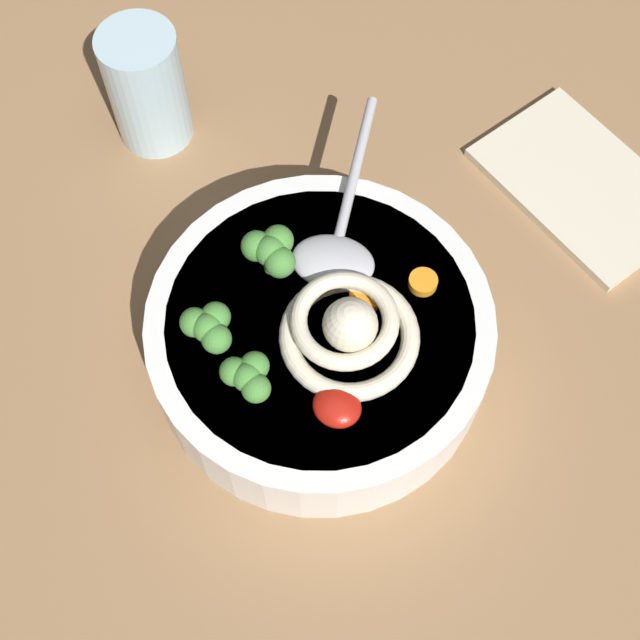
# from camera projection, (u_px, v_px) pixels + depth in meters

# --- Properties ---
(table_slab) EXTENTS (1.19, 1.19, 0.04)m
(table_slab) POSITION_uv_depth(u_px,v_px,m) (320.00, 390.00, 0.68)
(table_slab) COLOR #936D47
(table_slab) RESTS_ON ground
(soup_bowl) EXTENTS (0.25, 0.25, 0.06)m
(soup_bowl) POSITION_uv_depth(u_px,v_px,m) (320.00, 339.00, 0.64)
(soup_bowl) COLOR white
(soup_bowl) RESTS_ON table_slab
(noodle_pile) EXTENTS (0.11, 0.10, 0.04)m
(noodle_pile) POSITION_uv_depth(u_px,v_px,m) (348.00, 329.00, 0.60)
(noodle_pile) COLOR beige
(noodle_pile) RESTS_ON soup_bowl
(soup_spoon) EXTENTS (0.08, 0.17, 0.02)m
(soup_spoon) POSITION_uv_depth(u_px,v_px,m) (337.00, 245.00, 0.63)
(soup_spoon) COLOR #B7B7BC
(soup_spoon) RESTS_ON soup_bowl
(chili_sauce_dollop) EXTENTS (0.03, 0.03, 0.01)m
(chili_sauce_dollop) POSITION_uv_depth(u_px,v_px,m) (337.00, 406.00, 0.58)
(chili_sauce_dollop) COLOR #B2190F
(chili_sauce_dollop) RESTS_ON soup_bowl
(broccoli_floret_beside_noodles) EXTENTS (0.04, 0.03, 0.03)m
(broccoli_floret_beside_noodles) POSITION_uv_depth(u_px,v_px,m) (209.00, 327.00, 0.59)
(broccoli_floret_beside_noodles) COLOR #7A9E60
(broccoli_floret_beside_noodles) RESTS_ON soup_bowl
(broccoli_floret_rear) EXTENTS (0.04, 0.03, 0.03)m
(broccoli_floret_rear) POSITION_uv_depth(u_px,v_px,m) (248.00, 376.00, 0.58)
(broccoli_floret_rear) COLOR #7A9E60
(broccoli_floret_rear) RESTS_ON soup_bowl
(broccoli_floret_front) EXTENTS (0.04, 0.04, 0.03)m
(broccoli_floret_front) POSITION_uv_depth(u_px,v_px,m) (271.00, 250.00, 0.61)
(broccoli_floret_front) COLOR #7A9E60
(broccoli_floret_front) RESTS_ON soup_bowl
(carrot_slice_right) EXTENTS (0.02, 0.02, 0.01)m
(carrot_slice_right) POSITION_uv_depth(u_px,v_px,m) (367.00, 295.00, 0.62)
(carrot_slice_right) COLOR orange
(carrot_slice_right) RESTS_ON soup_bowl
(carrot_slice_left) EXTENTS (0.02, 0.02, 0.01)m
(carrot_slice_left) POSITION_uv_depth(u_px,v_px,m) (423.00, 282.00, 0.62)
(carrot_slice_left) COLOR orange
(carrot_slice_left) RESTS_ON soup_bowl
(drinking_glass) EXTENTS (0.06, 0.06, 0.11)m
(drinking_glass) POSITION_uv_depth(u_px,v_px,m) (147.00, 87.00, 0.72)
(drinking_glass) COLOR silver
(drinking_glass) RESTS_ON table_slab
(folded_napkin) EXTENTS (0.20, 0.17, 0.01)m
(folded_napkin) POSITION_uv_depth(u_px,v_px,m) (582.00, 184.00, 0.74)
(folded_napkin) COLOR beige
(folded_napkin) RESTS_ON table_slab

